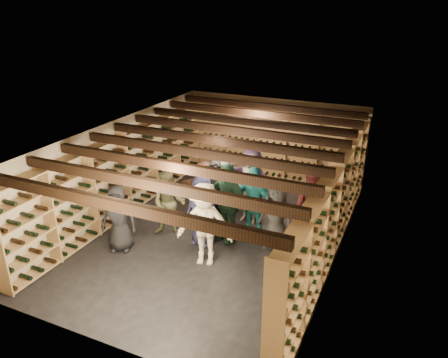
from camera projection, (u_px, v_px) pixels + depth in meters
ground at (218, 232)px, 10.30m from camera, size 8.00×8.00×0.00m
walls at (218, 186)px, 9.84m from camera, size 5.52×8.02×2.40m
ceiling at (217, 134)px, 9.38m from camera, size 5.50×8.00×0.01m
ceiling_joists at (217, 141)px, 9.44m from camera, size 5.40×7.12×0.18m
wine_rack_left at (125, 173)px, 10.87m from camera, size 0.32×7.50×2.15m
wine_rack_right at (331, 212)px, 8.91m from camera, size 0.32×7.50×2.15m
wine_rack_back at (272, 143)px, 13.11m from camera, size 4.70×0.30×2.15m
crate_stack_left at (223, 192)px, 11.41m from camera, size 0.54×0.40×0.85m
crate_stack_right at (239, 195)px, 11.42m from camera, size 0.54×0.39×0.68m
crate_loose at (233, 201)px, 11.66m from camera, size 0.58×0.48×0.17m
person_0 at (119, 218)px, 9.33m from camera, size 0.86×0.72×1.51m
person_1 at (215, 196)px, 10.11m from camera, size 0.65×0.44×1.75m
person_2 at (169, 204)px, 9.91m from camera, size 0.91×0.79×1.59m
person_3 at (205, 225)px, 8.78m from camera, size 1.28×0.93×1.78m
person_4 at (253, 204)px, 9.69m from camera, size 1.07×0.51×1.77m
person_5 at (204, 191)px, 10.58m from camera, size 1.50×1.00×1.55m
person_6 at (202, 211)px, 9.56m from camera, size 0.82×0.56×1.61m
person_7 at (249, 190)px, 10.44m from camera, size 0.74×0.61×1.75m
person_8 at (314, 211)px, 9.22m from camera, size 0.93×0.73×1.89m
person_9 at (226, 183)px, 10.96m from camera, size 1.18×0.89×1.61m
person_10 at (227, 202)px, 9.64m from camera, size 1.19×0.80×1.88m
person_11 at (251, 180)px, 10.94m from camera, size 1.71×1.12×1.76m
person_12 at (276, 215)px, 9.37m from camera, size 0.88×0.67×1.60m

